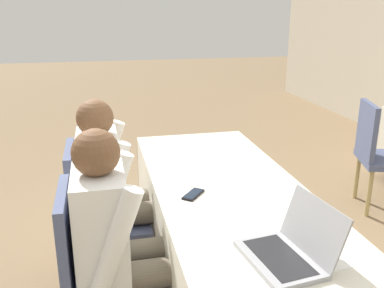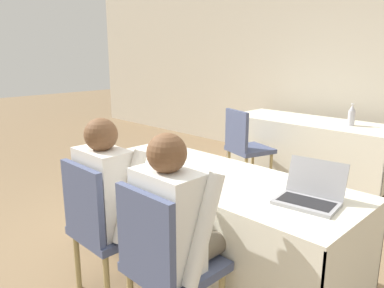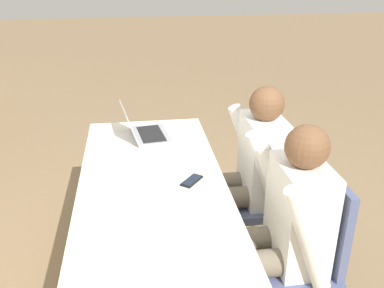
{
  "view_description": "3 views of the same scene",
  "coord_description": "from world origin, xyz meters",
  "px_view_note": "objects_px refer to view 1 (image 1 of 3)",
  "views": [
    {
      "loc": [
        1.99,
        -0.64,
        1.62
      ],
      "look_at": [
        0.0,
        -0.2,
        0.97
      ],
      "focal_mm": 40.0,
      "sensor_mm": 36.0,
      "label": 1
    },
    {
      "loc": [
        1.61,
        -1.82,
        1.54
      ],
      "look_at": [
        0.0,
        -0.2,
        0.97
      ],
      "focal_mm": 35.0,
      "sensor_mm": 36.0,
      "label": 2
    },
    {
      "loc": [
        -1.91,
        0.07,
        1.84
      ],
      "look_at": [
        0.0,
        -0.2,
        0.97
      ],
      "focal_mm": 40.0,
      "sensor_mm": 36.0,
      "label": 3
    }
  ],
  "objects_px": {
    "laptop": "(289,249)",
    "chair_near_left": "(97,213)",
    "cell_phone": "(193,194)",
    "chair_far_spare": "(380,152)",
    "person_white_shirt": "(120,238)",
    "person_checkered_shirt": "(114,186)",
    "chair_near_right": "(98,272)"
  },
  "relations": [
    {
      "from": "laptop",
      "to": "chair_near_left",
      "type": "height_order",
      "value": "laptop"
    },
    {
      "from": "cell_phone",
      "to": "chair_far_spare",
      "type": "distance_m",
      "value": 2.06
    },
    {
      "from": "chair_near_left",
      "to": "chair_far_spare",
      "type": "bearing_deg",
      "value": -74.76
    },
    {
      "from": "chair_near_right",
      "to": "chair_far_spare",
      "type": "relative_size",
      "value": 1.0
    },
    {
      "from": "cell_phone",
      "to": "chair_far_spare",
      "type": "xyz_separation_m",
      "value": [
        -0.98,
        1.79,
        -0.23
      ]
    },
    {
      "from": "chair_near_right",
      "to": "person_white_shirt",
      "type": "relative_size",
      "value": 0.78
    },
    {
      "from": "chair_near_left",
      "to": "chair_far_spare",
      "type": "xyz_separation_m",
      "value": [
        -0.62,
        2.28,
        0.0
      ]
    },
    {
      "from": "chair_near_left",
      "to": "chair_far_spare",
      "type": "relative_size",
      "value": 1.0
    },
    {
      "from": "chair_near_right",
      "to": "person_white_shirt",
      "type": "height_order",
      "value": "person_white_shirt"
    },
    {
      "from": "laptop",
      "to": "person_checkered_shirt",
      "type": "height_order",
      "value": "person_checkered_shirt"
    },
    {
      "from": "person_checkered_shirt",
      "to": "person_white_shirt",
      "type": "bearing_deg",
      "value": -180.0
    },
    {
      "from": "chair_near_right",
      "to": "person_checkered_shirt",
      "type": "bearing_deg",
      "value": -9.92
    },
    {
      "from": "chair_far_spare",
      "to": "laptop",
      "type": "bearing_deg",
      "value": 153.47
    },
    {
      "from": "chair_near_right",
      "to": "person_checkered_shirt",
      "type": "relative_size",
      "value": 0.78
    },
    {
      "from": "chair_near_left",
      "to": "person_white_shirt",
      "type": "relative_size",
      "value": 0.78
    },
    {
      "from": "cell_phone",
      "to": "person_white_shirt",
      "type": "xyz_separation_m",
      "value": [
        0.23,
        -0.38,
        -0.07
      ]
    },
    {
      "from": "laptop",
      "to": "cell_phone",
      "type": "distance_m",
      "value": 0.68
    },
    {
      "from": "chair_near_left",
      "to": "laptop",
      "type": "bearing_deg",
      "value": -144.62
    },
    {
      "from": "chair_near_left",
      "to": "chair_near_right",
      "type": "xyz_separation_m",
      "value": [
        0.59,
        0.0,
        0.0
      ]
    },
    {
      "from": "cell_phone",
      "to": "person_checkered_shirt",
      "type": "bearing_deg",
      "value": 175.85
    },
    {
      "from": "laptop",
      "to": "chair_far_spare",
      "type": "bearing_deg",
      "value": 128.15
    },
    {
      "from": "laptop",
      "to": "chair_near_left",
      "type": "xyz_separation_m",
      "value": [
        -1.0,
        -0.71,
        -0.27
      ]
    },
    {
      "from": "cell_phone",
      "to": "person_white_shirt",
      "type": "bearing_deg",
      "value": -110.03
    },
    {
      "from": "cell_phone",
      "to": "chair_near_right",
      "type": "bearing_deg",
      "value": -115.66
    },
    {
      "from": "chair_far_spare",
      "to": "person_white_shirt",
      "type": "distance_m",
      "value": 2.49
    },
    {
      "from": "chair_near_left",
      "to": "person_white_shirt",
      "type": "bearing_deg",
      "value": -170.08
    },
    {
      "from": "laptop",
      "to": "chair_near_left",
      "type": "relative_size",
      "value": 0.41
    },
    {
      "from": "laptop",
      "to": "person_white_shirt",
      "type": "height_order",
      "value": "person_white_shirt"
    },
    {
      "from": "chair_near_left",
      "to": "chair_near_right",
      "type": "bearing_deg",
      "value": -180.0
    },
    {
      "from": "laptop",
      "to": "cell_phone",
      "type": "xyz_separation_m",
      "value": [
        -0.64,
        -0.22,
        -0.04
      ]
    },
    {
      "from": "chair_near_left",
      "to": "chair_near_right",
      "type": "height_order",
      "value": "same"
    },
    {
      "from": "chair_near_left",
      "to": "chair_far_spare",
      "type": "height_order",
      "value": "same"
    }
  ]
}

